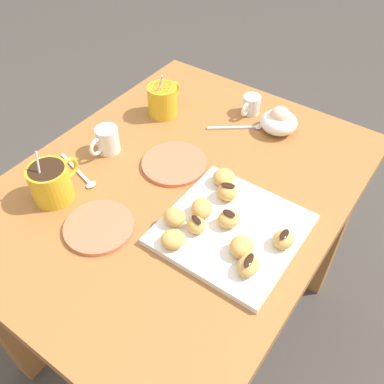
# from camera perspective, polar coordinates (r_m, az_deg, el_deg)

# --- Properties ---
(ground_plane) EXTENTS (8.00, 8.00, 0.00)m
(ground_plane) POSITION_cam_1_polar(r_m,az_deg,el_deg) (1.64, -1.21, -17.13)
(ground_plane) COLOR #423D38
(dining_table) EXTENTS (0.99, 0.77, 0.72)m
(dining_table) POSITION_cam_1_polar(r_m,az_deg,el_deg) (1.15, -1.65, -3.63)
(dining_table) COLOR #A36633
(dining_table) RESTS_ON ground_plane
(pastry_plate_square) EXTENTS (0.29, 0.29, 0.02)m
(pastry_plate_square) POSITION_cam_1_polar(r_m,az_deg,el_deg) (0.94, 5.39, -5.07)
(pastry_plate_square) COLOR silver
(pastry_plate_square) RESTS_ON dining_table
(coffee_mug_mustard_left) EXTENTS (0.14, 0.10, 0.14)m
(coffee_mug_mustard_left) POSITION_cam_1_polar(r_m,az_deg,el_deg) (1.04, -18.54, 1.34)
(coffee_mug_mustard_left) COLOR gold
(coffee_mug_mustard_left) RESTS_ON dining_table
(coffee_mug_mustard_right) EXTENTS (0.13, 0.09, 0.14)m
(coffee_mug_mustard_right) POSITION_cam_1_polar(r_m,az_deg,el_deg) (1.26, -3.95, 12.43)
(coffee_mug_mustard_right) COLOR gold
(coffee_mug_mustard_right) RESTS_ON dining_table
(cream_pitcher_white) EXTENTS (0.10, 0.06, 0.07)m
(cream_pitcher_white) POSITION_cam_1_polar(r_m,az_deg,el_deg) (1.14, -11.42, 7.02)
(cream_pitcher_white) COLOR silver
(cream_pitcher_white) RESTS_ON dining_table
(ice_cream_bowl) EXTENTS (0.10, 0.10, 0.08)m
(ice_cream_bowl) POSITION_cam_1_polar(r_m,az_deg,el_deg) (1.22, 11.69, 9.40)
(ice_cream_bowl) COLOR silver
(ice_cream_bowl) RESTS_ON dining_table
(chocolate_sauce_pitcher) EXTENTS (0.09, 0.05, 0.06)m
(chocolate_sauce_pitcher) POSITION_cam_1_polar(r_m,az_deg,el_deg) (1.28, 8.04, 11.74)
(chocolate_sauce_pitcher) COLOR silver
(chocolate_sauce_pitcher) RESTS_ON dining_table
(saucer_coral_left) EXTENTS (0.17, 0.17, 0.01)m
(saucer_coral_left) POSITION_cam_1_polar(r_m,az_deg,el_deg) (1.10, -2.40, 3.89)
(saucer_coral_left) COLOR #E5704C
(saucer_coral_left) RESTS_ON dining_table
(saucer_coral_right) EXTENTS (0.16, 0.16, 0.01)m
(saucer_coral_right) POSITION_cam_1_polar(r_m,az_deg,el_deg) (0.97, -12.46, -4.61)
(saucer_coral_right) COLOR #E5704C
(saucer_coral_right) RESTS_ON dining_table
(loose_spoon_near_saucer) EXTENTS (0.06, 0.16, 0.01)m
(loose_spoon_near_saucer) POSITION_cam_1_polar(r_m,az_deg,el_deg) (1.11, -14.74, 2.28)
(loose_spoon_near_saucer) COLOR silver
(loose_spoon_near_saucer) RESTS_ON dining_table
(loose_spoon_by_plate) EXTENTS (0.11, 0.13, 0.01)m
(loose_spoon_by_plate) POSITION_cam_1_polar(r_m,az_deg,el_deg) (1.23, 6.82, 8.70)
(loose_spoon_by_plate) COLOR silver
(loose_spoon_by_plate) RESTS_ON dining_table
(beignet_0) EXTENTS (0.06, 0.05, 0.03)m
(beignet_0) POSITION_cam_1_polar(r_m,az_deg,el_deg) (0.86, 7.59, -9.84)
(beignet_0) COLOR #DBA351
(beignet_0) RESTS_ON pastry_plate_square
(chocolate_drizzle_0) EXTENTS (0.04, 0.02, 0.00)m
(chocolate_drizzle_0) POSITION_cam_1_polar(r_m,az_deg,el_deg) (0.85, 7.70, -9.14)
(chocolate_drizzle_0) COLOR black
(chocolate_drizzle_0) RESTS_ON beignet_0
(beignet_1) EXTENTS (0.07, 0.07, 0.03)m
(beignet_1) POSITION_cam_1_polar(r_m,az_deg,el_deg) (0.89, -2.58, -6.40)
(beignet_1) COLOR #DBA351
(beignet_1) RESTS_ON pastry_plate_square
(beignet_2) EXTENTS (0.07, 0.07, 0.04)m
(beignet_2) POSITION_cam_1_polar(r_m,az_deg,el_deg) (0.99, 4.82, 0.05)
(beignet_2) COLOR #DBA351
(beignet_2) RESTS_ON pastry_plate_square
(chocolate_drizzle_2) EXTENTS (0.03, 0.04, 0.00)m
(chocolate_drizzle_2) POSITION_cam_1_polar(r_m,az_deg,el_deg) (0.97, 4.90, 0.90)
(chocolate_drizzle_2) COLOR black
(chocolate_drizzle_2) RESTS_ON beignet_2
(beignet_3) EXTENTS (0.06, 0.06, 0.04)m
(beignet_3) POSITION_cam_1_polar(r_m,az_deg,el_deg) (0.88, 6.73, -7.39)
(beignet_3) COLOR #DBA351
(beignet_3) RESTS_ON pastry_plate_square
(beignet_4) EXTENTS (0.07, 0.07, 0.04)m
(beignet_4) POSITION_cam_1_polar(r_m,az_deg,el_deg) (0.95, 1.33, -2.21)
(beignet_4) COLOR #DBA351
(beignet_4) RESTS_ON pastry_plate_square
(beignet_5) EXTENTS (0.07, 0.06, 0.03)m
(beignet_5) POSITION_cam_1_polar(r_m,az_deg,el_deg) (0.93, 4.97, -3.67)
(beignet_5) COLOR #DBA351
(beignet_5) RESTS_ON pastry_plate_square
(chocolate_drizzle_5) EXTENTS (0.02, 0.03, 0.00)m
(chocolate_drizzle_5) POSITION_cam_1_polar(r_m,az_deg,el_deg) (0.92, 5.04, -2.90)
(chocolate_drizzle_5) COLOR black
(chocolate_drizzle_5) RESTS_ON beignet_5
(beignet_6) EXTENTS (0.06, 0.06, 0.03)m
(beignet_6) POSITION_cam_1_polar(r_m,az_deg,el_deg) (0.92, 0.59, -4.50)
(beignet_6) COLOR #DBA351
(beignet_6) RESTS_ON pastry_plate_square
(chocolate_drizzle_6) EXTENTS (0.02, 0.03, 0.00)m
(chocolate_drizzle_6) POSITION_cam_1_polar(r_m,az_deg,el_deg) (0.90, 0.60, -3.78)
(chocolate_drizzle_6) COLOR black
(chocolate_drizzle_6) RESTS_ON beignet_6
(beignet_7) EXTENTS (0.06, 0.06, 0.04)m
(beignet_7) POSITION_cam_1_polar(r_m,az_deg,el_deg) (1.02, 4.34, 1.98)
(beignet_7) COLOR #DBA351
(beignet_7) RESTS_ON pastry_plate_square
(beignet_8) EXTENTS (0.05, 0.04, 0.03)m
(beignet_8) POSITION_cam_1_polar(r_m,az_deg,el_deg) (0.91, 12.22, -6.33)
(beignet_8) COLOR #DBA351
(beignet_8) RESTS_ON pastry_plate_square
(chocolate_drizzle_8) EXTENTS (0.03, 0.02, 0.00)m
(chocolate_drizzle_8) POSITION_cam_1_polar(r_m,az_deg,el_deg) (0.90, 12.40, -5.61)
(chocolate_drizzle_8) COLOR black
(chocolate_drizzle_8) RESTS_ON beignet_8
(beignet_9) EXTENTS (0.05, 0.06, 0.04)m
(beignet_9) POSITION_cam_1_polar(r_m,az_deg,el_deg) (0.93, -2.37, -3.38)
(beignet_9) COLOR #DBA351
(beignet_9) RESTS_ON pastry_plate_square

